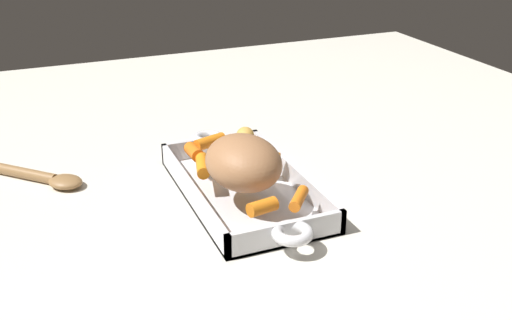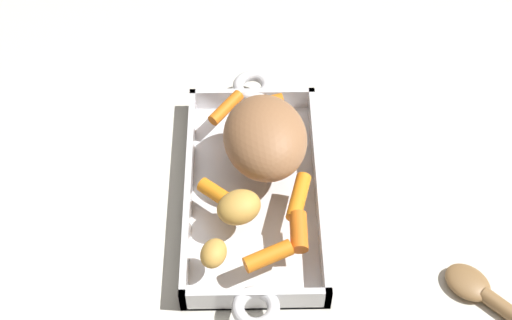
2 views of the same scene
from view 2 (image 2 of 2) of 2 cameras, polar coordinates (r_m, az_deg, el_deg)
ground_plane at (r=1.05m, az=-0.18°, el=-2.92°), size 1.90×1.90×0.00m
roasting_dish at (r=1.04m, az=-0.18°, el=-2.51°), size 0.44×0.19×0.04m
pork_roast at (r=1.01m, az=0.71°, el=1.77°), size 0.16×0.13×0.08m
baby_carrot_southwest at (r=0.99m, az=-3.18°, el=-2.55°), size 0.05×0.05×0.02m
baby_carrot_southeast at (r=0.95m, az=3.35°, el=-5.58°), size 0.05×0.02×0.03m
baby_carrot_northwest at (r=1.09m, az=-2.35°, el=4.08°), size 0.06×0.05×0.02m
baby_carrot_long at (r=1.09m, az=0.93°, el=4.44°), size 0.03×0.05×0.02m
baby_carrot_center_left at (r=0.99m, az=3.34°, el=-2.89°), size 0.07×0.04×0.02m
baby_carrot_northeast at (r=0.93m, az=0.95°, el=-7.47°), size 0.05×0.07×0.02m
potato_golden_large at (r=0.96m, az=-1.34°, el=-3.68°), size 0.07×0.08×0.04m
potato_whole at (r=0.93m, az=-3.31°, el=-7.25°), size 0.05×0.05×0.03m
serving_spoon at (r=1.00m, az=18.49°, el=-10.73°), size 0.17×0.17×0.02m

